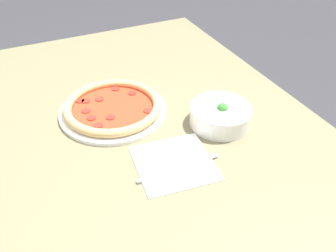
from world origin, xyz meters
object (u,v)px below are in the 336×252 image
object	(u,v)px
pizza	(113,108)
bowl	(220,114)
knife	(175,169)
fork	(169,155)

from	to	relation	value
pizza	bowl	bearing A→B (deg)	55.11
bowl	knife	xyz separation A→B (m)	(0.12, -0.21, -0.03)
pizza	fork	world-z (taller)	pizza
pizza	knife	size ratio (longest dim) A/B	1.44
bowl	fork	distance (m)	0.21
bowl	pizza	bearing A→B (deg)	-124.89
bowl	fork	world-z (taller)	bowl
bowl	knife	distance (m)	0.24
fork	knife	size ratio (longest dim) A/B	0.79
fork	knife	xyz separation A→B (m)	(0.05, -0.01, -0.00)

